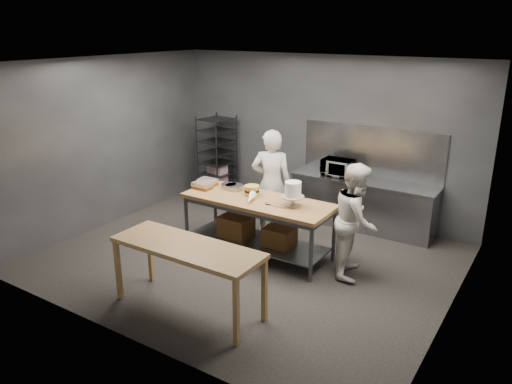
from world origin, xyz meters
TOP-DOWN VIEW (x-y plane):
  - ground at (0.00, 0.00)m, footprint 6.00×6.00m
  - back_wall at (0.00, 2.50)m, footprint 6.00×0.04m
  - work_table at (-0.01, 0.26)m, footprint 2.40×0.90m
  - near_counter at (0.17, -1.62)m, footprint 2.00×0.70m
  - back_counter at (1.00, 2.18)m, footprint 2.60×0.60m
  - splashback_panel at (1.00, 2.48)m, footprint 2.60×0.02m
  - speed_rack at (-2.16, 2.10)m, footprint 0.67×0.71m
  - chef_behind at (-0.19, 1.00)m, footprint 0.80×0.67m
  - chef_right at (1.57, 0.45)m, footprint 0.82×0.95m
  - microwave at (0.50, 2.18)m, footprint 0.54×0.37m
  - frosted_cake_stand at (0.62, 0.27)m, footprint 0.34×0.34m
  - layer_cake at (-0.16, 0.37)m, footprint 0.24×0.24m
  - cake_pans at (-0.62, 0.46)m, footprint 0.39×0.29m
  - piping_bag at (-0.00, 0.08)m, footprint 0.25×0.40m
  - offset_spatula at (0.37, 0.12)m, footprint 0.36×0.02m
  - pastry_clamshells at (-1.05, 0.30)m, footprint 0.36×0.43m

SIDE VIEW (x-z plane):
  - ground at x=0.00m, z-range 0.00..0.00m
  - back_counter at x=1.00m, z-range 0.00..0.90m
  - work_table at x=-0.01m, z-range 0.11..1.03m
  - near_counter at x=0.17m, z-range 0.36..1.26m
  - chef_right at x=1.57m, z-range 0.00..1.68m
  - speed_rack at x=-2.16m, z-range -0.02..1.73m
  - offset_spatula at x=0.37m, z-range 0.92..0.93m
  - chef_behind at x=-0.19m, z-range 0.00..1.87m
  - cake_pans at x=-0.62m, z-range 0.92..1.00m
  - pastry_clamshells at x=-1.05m, z-range 0.92..1.03m
  - piping_bag at x=0.00m, z-range 0.92..1.04m
  - layer_cake at x=-0.16m, z-range 0.92..1.08m
  - microwave at x=0.50m, z-range 0.90..1.20m
  - frosted_cake_stand at x=0.62m, z-range 0.97..1.35m
  - splashback_panel at x=1.00m, z-range 0.90..1.80m
  - back_wall at x=0.00m, z-range 0.00..3.00m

